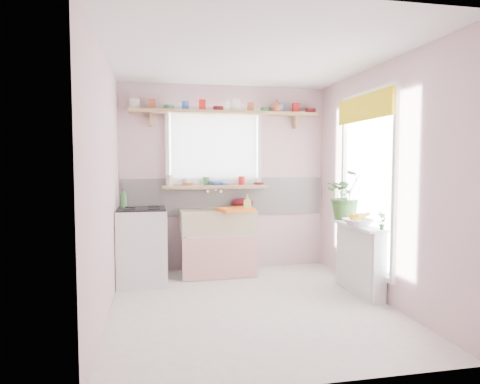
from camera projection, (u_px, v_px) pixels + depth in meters
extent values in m
plane|color=white|center=(251.00, 306.00, 4.37)|extent=(3.20, 3.20, 0.00)
plane|color=white|center=(251.00, 57.00, 4.19)|extent=(3.20, 3.20, 0.00)
plane|color=beige|center=(225.00, 178.00, 5.84)|extent=(2.80, 0.00, 2.80)
plane|color=beige|center=(307.00, 196.00, 2.72)|extent=(2.80, 0.00, 2.80)
plane|color=beige|center=(105.00, 185.00, 4.00)|extent=(0.00, 3.20, 3.20)
plane|color=beige|center=(379.00, 182.00, 4.56)|extent=(0.00, 3.20, 3.20)
cube|color=white|center=(225.00, 196.00, 5.85)|extent=(2.74, 0.03, 0.50)
cube|color=pink|center=(225.00, 211.00, 5.86)|extent=(2.74, 0.02, 0.12)
cube|color=white|center=(214.00, 149.00, 5.78)|extent=(1.20, 0.01, 1.00)
cube|color=white|center=(215.00, 148.00, 5.72)|extent=(1.15, 0.02, 0.95)
cube|color=white|center=(369.00, 182.00, 4.75)|extent=(0.01, 1.10, 1.90)
cube|color=yellow|center=(363.00, 108.00, 4.68)|extent=(0.03, 1.20, 0.28)
cube|color=white|center=(217.00, 253.00, 5.59)|extent=(0.85, 0.55, 0.55)
cube|color=#D94E3F|center=(221.00, 258.00, 5.32)|extent=(0.95, 0.02, 0.53)
cube|color=beige|center=(217.00, 221.00, 5.56)|extent=(0.95, 0.55, 0.30)
cylinder|color=silver|center=(215.00, 189.00, 5.78)|extent=(0.03, 0.22, 0.03)
cube|color=white|center=(142.00, 247.00, 5.15)|extent=(0.58, 0.58, 0.90)
cube|color=black|center=(142.00, 209.00, 5.11)|extent=(0.56, 0.56, 0.02)
cylinder|color=black|center=(129.00, 209.00, 4.95)|extent=(0.14, 0.14, 0.01)
cylinder|color=black|center=(154.00, 209.00, 5.00)|extent=(0.14, 0.14, 0.01)
cylinder|color=black|center=(130.00, 207.00, 5.22)|extent=(0.14, 0.14, 0.01)
cylinder|color=black|center=(154.00, 206.00, 5.28)|extent=(0.14, 0.14, 0.01)
cube|color=white|center=(360.00, 259.00, 4.79)|extent=(0.15, 0.90, 0.75)
cube|color=white|center=(358.00, 226.00, 4.76)|extent=(0.22, 0.95, 0.03)
cube|color=tan|center=(215.00, 187.00, 5.71)|extent=(1.40, 0.22, 0.04)
cube|color=tan|center=(226.00, 113.00, 5.66)|extent=(2.52, 0.24, 0.04)
cylinder|color=silver|center=(135.00, 104.00, 5.42)|extent=(0.11, 0.11, 0.12)
cylinder|color=#A55133|center=(152.00, 105.00, 5.46)|extent=(0.11, 0.11, 0.12)
cylinder|color=#3F7F4C|center=(169.00, 107.00, 5.50)|extent=(0.11, 0.11, 0.06)
cylinder|color=#3359A5|center=(186.00, 106.00, 5.55)|extent=(0.11, 0.11, 0.12)
cylinder|color=red|center=(202.00, 106.00, 5.59)|extent=(0.11, 0.11, 0.12)
cylinder|color=#590F14|center=(218.00, 109.00, 5.63)|extent=(0.11, 0.11, 0.06)
cylinder|color=silver|center=(234.00, 107.00, 5.67)|extent=(0.11, 0.11, 0.12)
cylinder|color=#A55133|center=(250.00, 107.00, 5.72)|extent=(0.11, 0.11, 0.12)
cylinder|color=#3F7F4C|center=(265.00, 110.00, 5.76)|extent=(0.11, 0.11, 0.06)
cylinder|color=#3359A5|center=(281.00, 108.00, 5.80)|extent=(0.11, 0.11, 0.12)
cylinder|color=red|center=(296.00, 108.00, 5.84)|extent=(0.11, 0.11, 0.12)
cylinder|color=#590F14|center=(311.00, 111.00, 5.89)|extent=(0.11, 0.11, 0.06)
cylinder|color=silver|center=(168.00, 181.00, 5.58)|extent=(0.11, 0.11, 0.12)
cylinder|color=#A55133|center=(187.00, 181.00, 5.63)|extent=(0.11, 0.11, 0.12)
cylinder|color=#3F7F4C|center=(206.00, 183.00, 5.68)|extent=(0.11, 0.11, 0.06)
cylinder|color=#3359A5|center=(224.00, 181.00, 5.72)|extent=(0.11, 0.11, 0.12)
cylinder|color=red|center=(242.00, 180.00, 5.77)|extent=(0.11, 0.11, 0.12)
cylinder|color=#590F14|center=(260.00, 182.00, 5.82)|extent=(0.11, 0.11, 0.06)
cube|color=orange|center=(236.00, 209.00, 5.39)|extent=(0.49, 0.42, 0.04)
ellipsoid|color=maroon|center=(242.00, 202.00, 5.81)|extent=(0.37, 0.37, 0.13)
imported|color=#325E25|center=(347.00, 195.00, 5.14)|extent=(0.63, 0.57, 0.59)
imported|color=white|center=(358.00, 222.00, 4.63)|extent=(0.32, 0.32, 0.08)
imported|color=#286428|center=(382.00, 221.00, 4.37)|extent=(0.11, 0.09, 0.19)
imported|color=#D8E666|center=(247.00, 203.00, 5.42)|extent=(0.11, 0.11, 0.20)
imported|color=beige|center=(186.00, 182.00, 5.68)|extent=(0.15, 0.15, 0.09)
imported|color=#3461AB|center=(215.00, 183.00, 5.68)|extent=(0.24, 0.24, 0.06)
imported|color=#B25437|center=(277.00, 106.00, 5.73)|extent=(0.20, 0.20, 0.17)
imported|color=#468D4A|center=(123.00, 198.00, 5.19)|extent=(0.12, 0.12, 0.23)
sphere|color=orange|center=(358.00, 217.00, 4.63)|extent=(0.08, 0.08, 0.08)
sphere|color=orange|center=(362.00, 216.00, 4.67)|extent=(0.08, 0.08, 0.08)
sphere|color=orange|center=(353.00, 217.00, 4.64)|extent=(0.08, 0.08, 0.08)
cylinder|color=gold|center=(362.00, 217.00, 4.58)|extent=(0.18, 0.04, 0.10)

